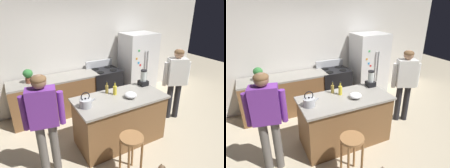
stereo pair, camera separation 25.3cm
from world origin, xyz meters
The scene contains 15 objects.
ground_plane centered at (0.00, 0.00, 0.00)m, with size 14.00×14.00×0.00m, color beige.
back_wall centered at (0.00, 1.95, 1.35)m, with size 8.00×0.10×2.70m, color silver.
kitchen_island centered at (0.00, 0.00, 0.47)m, with size 1.68×0.84×0.94m.
back_counter_run centered at (-0.80, 1.55, 0.47)m, with size 2.00×0.64×0.94m.
refrigerator centered at (1.51, 1.50, 0.90)m, with size 0.90×0.73×1.79m.
stove_range centered at (0.47, 1.52, 0.48)m, with size 0.76×0.65×1.12m.
person_by_island_left centered at (-1.36, -0.12, 1.01)m, with size 0.60×0.30×1.66m.
person_by_sink_right centered at (1.52, 0.11, 0.99)m, with size 0.58×0.36×1.64m.
bar_stool centered at (-0.29, -0.79, 0.55)m, with size 0.36×0.36×0.71m.
potted_plant centered at (-1.33, 1.55, 1.12)m, with size 0.20×0.20×0.30m.
blender_appliance centered at (0.71, 0.24, 1.08)m, with size 0.17×0.17×0.33m.
bottle_vinegar centered at (-0.13, 0.27, 1.03)m, with size 0.06×0.06×0.24m.
bottle_soda centered at (-0.03, 0.15, 1.04)m, with size 0.07×0.07×0.26m.
mixing_bowl centered at (0.16, -0.10, 0.99)m, with size 0.22×0.22×0.10m, color white.
tea_kettle centered at (-0.68, -0.02, 1.02)m, with size 0.28×0.20×0.27m.
Camera 2 is at (-1.46, -2.78, 2.53)m, focal length 31.09 mm.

